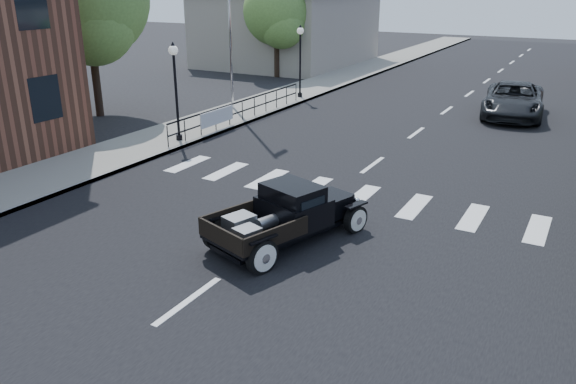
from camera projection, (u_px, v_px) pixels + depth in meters
The scene contains 13 objects.
ground at pixel (267, 243), 13.49m from camera, with size 120.00×120.00×0.00m, color black.
road at pixel (436, 119), 25.76m from camera, with size 14.00×80.00×0.02m, color black.
road_markings at pixel (401, 145), 21.67m from camera, with size 12.00×60.00×0.06m, color silver, non-canonical shape.
sidewalk_left at pixel (276, 100), 29.61m from camera, with size 3.00×80.00×0.15m, color gray.
low_building_left at pixel (288, 30), 42.35m from camera, with size 10.00×12.00×5.00m, color gray.
railing at pixel (242, 109), 24.77m from camera, with size 0.08×10.00×1.00m, color black, non-canonical shape.
banner at pixel (217, 123), 23.17m from camera, with size 0.04×2.20×0.60m, color silver, non-canonical shape.
lamp_post_b at pixel (176, 92), 21.16m from camera, with size 0.36×0.36×3.70m, color black, non-canonical shape.
lamp_post_c at pixel (300, 62), 29.34m from camera, with size 0.36×0.36×3.70m, color black, non-canonical shape.
big_tree_near at pixel (90, 27), 25.00m from camera, with size 5.47×5.47×8.04m, color #507733, non-canonical shape.
big_tree_far at pixel (277, 28), 36.08m from camera, with size 4.27×4.27×6.28m, color #507733, non-canonical shape.
hotrod_pickup at pixel (287, 214), 13.34m from camera, with size 1.95×4.18×1.45m, color black, non-canonical shape.
second_car at pixel (513, 100), 25.95m from camera, with size 2.55×5.54×1.54m, color black.
Camera 1 is at (6.37, -10.41, 5.90)m, focal length 35.00 mm.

